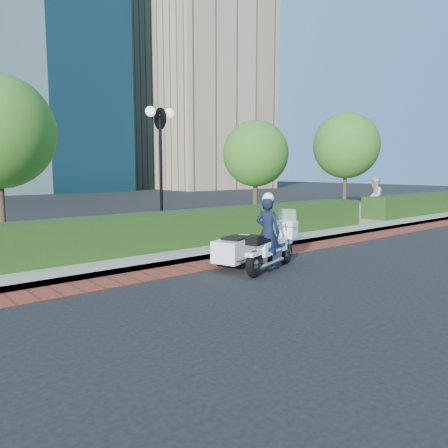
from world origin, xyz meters
TOP-DOWN VIEW (x-y plane):
  - ground at (0.00, 0.00)m, footprint 120.00×120.00m
  - brick_strip at (0.00, 1.50)m, footprint 60.00×1.00m
  - sidewalk at (0.00, 6.00)m, footprint 60.00×8.00m
  - hedge_main at (0.00, 3.60)m, footprint 18.00×1.20m
  - hedge_far at (16.00, 3.60)m, footprint 10.00×1.20m
  - lamppost at (1.00, 5.20)m, footprint 1.02×0.70m
  - tree_c at (6.50, 6.50)m, footprint 2.80×2.80m
  - tree_d at (13.00, 6.50)m, footprint 3.40×3.40m
  - tower_right at (28.00, 38.00)m, footprint 14.00×12.00m
  - police_motorcycle at (0.63, 0.34)m, footprint 2.34×1.69m
  - pedestrian at (12.12, 4.23)m, footprint 1.10×0.96m

SIDE VIEW (x-z plane):
  - ground at x=0.00m, z-range 0.00..0.00m
  - brick_strip at x=0.00m, z-range 0.00..0.01m
  - sidewalk at x=0.00m, z-range 0.00..0.15m
  - police_motorcycle at x=0.63m, z-range -0.29..1.57m
  - hedge_main at x=0.00m, z-range 0.15..1.15m
  - hedge_far at x=16.00m, z-range 0.15..1.15m
  - pedestrian at x=12.12m, z-range 0.15..2.05m
  - lamppost at x=1.00m, z-range 0.85..5.06m
  - tree_c at x=6.50m, z-range 0.90..5.20m
  - tree_d at x=13.00m, z-range 1.03..6.19m
  - tower_right at x=28.00m, z-range 0.00..28.00m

